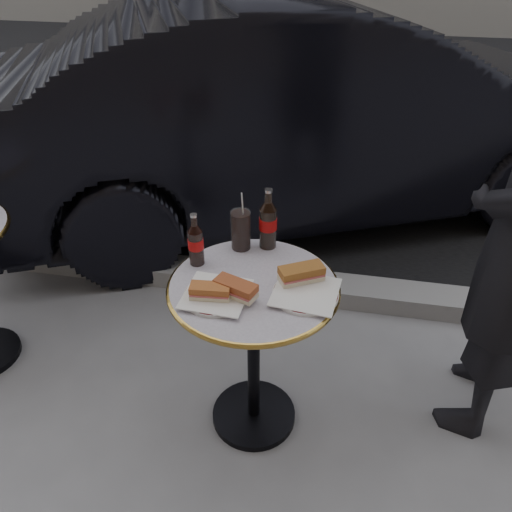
% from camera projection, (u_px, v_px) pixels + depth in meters
% --- Properties ---
extents(ground, '(80.00, 80.00, 0.00)m').
position_uv_depth(ground, '(254.00, 416.00, 2.19)').
color(ground, gray).
rests_on(ground, ground).
extents(asphalt_road, '(40.00, 8.00, 0.00)m').
position_uv_depth(asphalt_road, '(330.00, 92.00, 6.25)').
color(asphalt_road, black).
rests_on(asphalt_road, ground).
extents(curb, '(40.00, 0.20, 0.12)m').
position_uv_depth(curb, '(284.00, 285.00, 2.90)').
color(curb, gray).
rests_on(curb, ground).
extents(bistro_table, '(0.62, 0.62, 0.73)m').
position_uv_depth(bistro_table, '(254.00, 357.00, 1.99)').
color(bistro_table, '#BAB2C4').
rests_on(bistro_table, ground).
extents(plate_left, '(0.27, 0.27, 0.01)m').
position_uv_depth(plate_left, '(216.00, 296.00, 1.72)').
color(plate_left, silver).
rests_on(plate_left, bistro_table).
extents(plate_right, '(0.29, 0.29, 0.01)m').
position_uv_depth(plate_right, '(305.00, 294.00, 1.72)').
color(plate_right, white).
rests_on(plate_right, bistro_table).
extents(sandwich_left_a, '(0.14, 0.08, 0.05)m').
position_uv_depth(sandwich_left_a, '(210.00, 292.00, 1.68)').
color(sandwich_left_a, '#B15E2D').
rests_on(sandwich_left_a, plate_left).
extents(sandwich_left_b, '(0.16, 0.12, 0.05)m').
position_uv_depth(sandwich_left_b, '(236.00, 289.00, 1.69)').
color(sandwich_left_b, '#9E4B28').
rests_on(sandwich_left_b, plate_left).
extents(sandwich_right, '(0.17, 0.14, 0.06)m').
position_uv_depth(sandwich_right, '(301.00, 274.00, 1.76)').
color(sandwich_right, '#995C27').
rests_on(sandwich_right, plate_right).
extents(cola_bottle_left, '(0.07, 0.07, 0.21)m').
position_uv_depth(cola_bottle_left, '(195.00, 239.00, 1.83)').
color(cola_bottle_left, black).
rests_on(cola_bottle_left, bistro_table).
extents(cola_bottle_right, '(0.09, 0.09, 0.25)m').
position_uv_depth(cola_bottle_right, '(268.00, 218.00, 1.92)').
color(cola_bottle_right, black).
rests_on(cola_bottle_right, bistro_table).
extents(cola_glass, '(0.09, 0.09, 0.16)m').
position_uv_depth(cola_glass, '(241.00, 230.00, 1.93)').
color(cola_glass, black).
rests_on(cola_glass, bistro_table).
extents(parked_car, '(3.26, 4.67, 1.46)m').
position_uv_depth(parked_car, '(312.00, 110.00, 3.40)').
color(parked_car, black).
rests_on(parked_car, ground).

